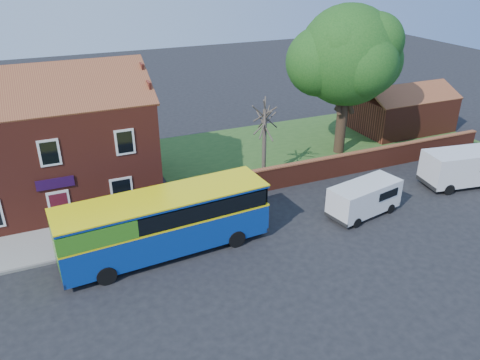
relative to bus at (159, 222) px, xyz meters
name	(u,v)px	position (x,y,z in m)	size (l,w,h in m)	color
ground	(224,270)	(2.50, -2.71, -1.86)	(120.00, 120.00, 0.00)	black
pavement	(66,241)	(-4.50, 3.04, -1.80)	(18.00, 3.50, 0.12)	gray
kerb	(69,258)	(-4.50, 1.29, -1.79)	(18.00, 0.15, 0.14)	slate
grass_strip	(313,144)	(15.50, 10.29, -1.84)	(26.00, 12.00, 0.04)	#426B28
shop_building	(49,148)	(-4.52, 8.79, 1.55)	(12.30, 8.13, 10.50)	maroon
boundary_wall	(358,162)	(15.50, 4.29, -1.05)	(22.00, 0.38, 1.60)	maroon
outbuilding	(403,112)	(24.50, 10.29, -0.25)	(8.20, 5.06, 4.17)	maroon
bus	(159,222)	(0.00, 0.00, 0.00)	(10.95, 3.47, 3.28)	navy
van_near	(364,197)	(12.21, -0.81, -0.74)	(4.84, 2.68, 2.01)	silver
van_far	(465,166)	(20.80, -0.19, -0.49)	(5.84, 3.05, 2.45)	silver
large_tree	(347,58)	(16.51, 8.18, 5.43)	(9.13, 7.22, 11.14)	black
bare_tree	(264,140)	(8.96, 6.16, 0.91)	(2.03, 2.42, 5.41)	#4C4238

